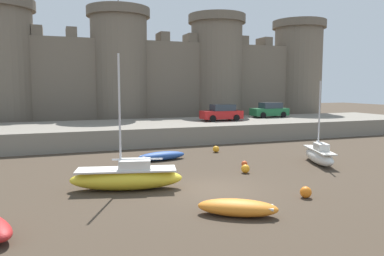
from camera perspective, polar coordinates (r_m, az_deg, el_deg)
name	(u,v)px	position (r m, az deg, el deg)	size (l,w,h in m)	color
ground_plane	(214,189)	(18.36, 3.40, -9.32)	(160.00, 160.00, 0.00)	#423528
quay_road	(137,132)	(35.11, -8.32, -0.57)	(60.60, 10.00, 1.59)	gray
castle	(120,74)	(44.18, -10.97, 8.06)	(55.70, 7.10, 16.78)	#706354
sailboat_near_channel_right	(127,177)	(18.42, -9.85, -7.40)	(5.57, 2.74, 6.49)	yellow
sailboat_midflat_centre	(319,155)	(25.48, 18.80, -3.92)	(2.36, 4.37, 5.33)	silver
rowboat_foreground_centre	(162,156)	(25.43, -4.64, -4.23)	(3.49, 1.49, 0.58)	#234793
rowboat_near_channel_left	(238,207)	(14.78, 6.98, -11.89)	(3.23, 2.53, 0.64)	orange
mooring_buoy_near_channel	(216,149)	(28.42, 3.67, -3.23)	(0.49, 0.49, 0.49)	orange
mooring_buoy_near_shore	(244,164)	(23.50, 7.99, -5.44)	(0.38, 0.38, 0.38)	#E04C1E
mooring_buoy_mid_mud	(245,169)	(21.86, 8.14, -6.17)	(0.50, 0.50, 0.50)	orange
mooring_buoy_off_centre	(306,192)	(17.67, 16.95, -9.34)	(0.51, 0.51, 0.51)	orange
car_quay_centre_east	(222,113)	(37.43, 4.55, 2.31)	(4.12, 1.92, 1.62)	red
car_quay_east	(270,110)	(42.47, 11.75, 2.67)	(4.12, 1.92, 1.62)	#1E6638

